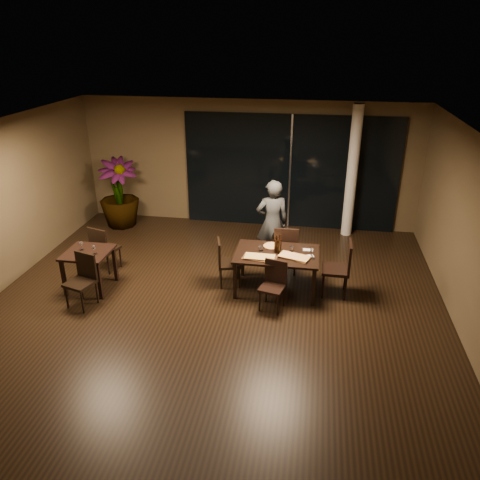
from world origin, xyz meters
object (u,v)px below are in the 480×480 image
chair_main_left (225,260)px  diner (272,222)px  chair_side_far (103,247)px  bottle_c (280,243)px  bottle_a (276,244)px  bottle_b (279,247)px  chair_main_far (286,247)px  side_table (88,258)px  potted_plant (119,193)px  chair_main_near (274,282)px  chair_side_near (83,277)px  main_table (277,257)px  chair_main_right (341,266)px

chair_main_left → diner: diner is taller
chair_side_far → bottle_c: 3.50m
chair_side_far → bottle_a: bearing=-165.6°
diner → bottle_b: bearing=87.9°
chair_main_far → side_table: bearing=15.7°
potted_plant → diner: bearing=-19.9°
chair_main_near → chair_main_left: bearing=160.8°
chair_main_far → chair_side_far: chair_main_far is taller
chair_side_near → chair_side_far: bearing=115.5°
chair_main_far → bottle_a: bottle_a is taller
chair_main_left → side_table: bearing=87.9°
bottle_b → diner: bearing=101.8°
side_table → chair_main_near: 3.41m
side_table → bottle_a: (3.38, 0.54, 0.29)m
side_table → chair_side_far: (-0.04, 0.69, -0.09)m
main_table → potted_plant: size_ratio=0.90×
chair_main_far → chair_main_left: (-1.08, -0.63, -0.05)m
side_table → bottle_b: size_ratio=3.11×
bottle_b → bottle_c: bottle_c is taller
side_table → diner: (3.20, 1.61, 0.26)m
chair_main_far → chair_main_right: bearing=145.0°
potted_plant → bottle_c: size_ratio=5.47×
side_table → chair_main_right: size_ratio=0.77×
bottle_c → side_table: bearing=-169.6°
main_table → chair_side_near: chair_side_near is taller
chair_side_near → potted_plant: (-0.79, 3.53, 0.30)m
main_table → side_table: size_ratio=1.88×
chair_main_left → diner: size_ratio=0.51×
bottle_a → bottle_b: 0.07m
chair_main_far → bottle_a: bearing=75.2°
bottle_c → bottle_b: bearing=-92.1°
diner → chair_side_near: bearing=21.1°
bottle_a → chair_side_near: bearing=-161.8°
chair_side_near → bottle_c: 3.51m
main_table → chair_side_far: bearing=176.9°
main_table → chair_side_far: size_ratio=1.59×
main_table → bottle_b: (0.03, -0.00, 0.20)m
bottle_c → potted_plant: bearing=149.9°
side_table → bottle_c: bearing=10.4°
chair_main_far → diner: 0.63m
main_table → diner: 1.15m
chair_main_right → bottle_b: size_ratio=4.04×
chair_main_near → potted_plant: (-4.05, 3.09, 0.35)m
main_table → bottle_b: bearing=-0.3°
chair_main_left → chair_main_right: chair_main_right is taller
chair_main_far → chair_side_near: (-3.37, -1.70, -0.04)m
side_table → bottle_b: 3.48m
bottle_a → bottle_b: size_ratio=1.28×
side_table → chair_side_far: size_ratio=0.85×
main_table → diner: bearing=100.3°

